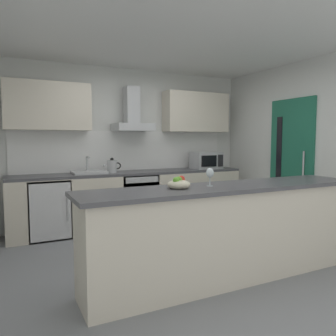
{
  "coord_description": "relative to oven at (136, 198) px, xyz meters",
  "views": [
    {
      "loc": [
        -1.88,
        -3.46,
        1.42
      ],
      "look_at": [
        0.04,
        0.41,
        1.05
      ],
      "focal_mm": 35.5,
      "sensor_mm": 36.0,
      "label": 1
    }
  ],
  "objects": [
    {
      "name": "wall_back",
      "position": [
        -0.03,
        0.41,
        0.84
      ],
      "size": [
        5.33,
        0.12,
        2.6
      ],
      "primitive_type": "cube",
      "color": "silver",
      "rests_on": "ground"
    },
    {
      "name": "kettle",
      "position": [
        -0.4,
        -0.03,
        0.55
      ],
      "size": [
        0.29,
        0.15,
        0.24
      ],
      "color": "#B7BABC",
      "rests_on": "counter_back"
    },
    {
      "name": "oven",
      "position": [
        0.0,
        0.0,
        0.0
      ],
      "size": [
        0.6,
        0.62,
        0.8
      ],
      "color": "slate",
      "rests_on": "ground"
    },
    {
      "name": "upper_cabinets",
      "position": [
        -0.03,
        0.18,
        1.45
      ],
      "size": [
        3.76,
        0.32,
        0.7
      ],
      "color": "beige"
    },
    {
      "name": "refrigerator",
      "position": [
        -1.36,
        -0.0,
        -0.03
      ],
      "size": [
        0.58,
        0.6,
        0.85
      ],
      "color": "white",
      "rests_on": "ground"
    },
    {
      "name": "fruit_bowl",
      "position": [
        -0.45,
        -2.32,
        0.55
      ],
      "size": [
        0.22,
        0.22,
        0.12
      ],
      "color": "beige",
      "rests_on": "counter_island"
    },
    {
      "name": "microwave",
      "position": [
        1.34,
        -0.03,
        0.59
      ],
      "size": [
        0.5,
        0.38,
        0.3
      ],
      "color": "#B7BABC",
      "rests_on": "counter_back"
    },
    {
      "name": "ground",
      "position": [
        -0.03,
        -1.57,
        -0.47
      ],
      "size": [
        5.33,
        4.84,
        0.02
      ],
      "primitive_type": "cube",
      "color": "gray"
    },
    {
      "name": "ceiling",
      "position": [
        -0.03,
        -1.57,
        2.15
      ],
      "size": [
        5.33,
        4.84,
        0.02
      ],
      "primitive_type": "cube",
      "color": "white"
    },
    {
      "name": "sink",
      "position": [
        -0.75,
        0.01,
        0.47
      ],
      "size": [
        0.5,
        0.4,
        0.26
      ],
      "color": "silver",
      "rests_on": "counter_back"
    },
    {
      "name": "counter_back",
      "position": [
        -0.03,
        0.03,
        -0.01
      ],
      "size": [
        3.81,
        0.6,
        0.9
      ],
      "color": "beige",
      "rests_on": "ground"
    },
    {
      "name": "range_hood",
      "position": [
        -0.0,
        0.13,
        1.33
      ],
      "size": [
        0.62,
        0.45,
        0.72
      ],
      "color": "#B7BABC"
    },
    {
      "name": "side_door",
      "position": [
        2.12,
        -1.25,
        0.57
      ],
      "size": [
        0.08,
        0.85,
        2.05
      ],
      "color": "#1E664C",
      "rests_on": "ground"
    },
    {
      "name": "wine_glass",
      "position": [
        -0.1,
        -2.31,
        0.63
      ],
      "size": [
        0.08,
        0.08,
        0.18
      ],
      "color": "silver",
      "rests_on": "counter_island"
    },
    {
      "name": "counter_island",
      "position": [
        0.1,
        -2.35,
        0.03
      ],
      "size": [
        3.07,
        0.64,
        0.97
      ],
      "color": "beige",
      "rests_on": "ground"
    },
    {
      "name": "wall_right",
      "position": [
        2.2,
        -1.57,
        0.84
      ],
      "size": [
        0.12,
        4.84,
        2.6
      ],
      "primitive_type": "cube",
      "color": "silver",
      "rests_on": "ground"
    },
    {
      "name": "backsplash_tile",
      "position": [
        -0.03,
        0.33,
        0.77
      ],
      "size": [
        3.68,
        0.02,
        0.66
      ],
      "primitive_type": "cube",
      "color": "white"
    }
  ]
}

